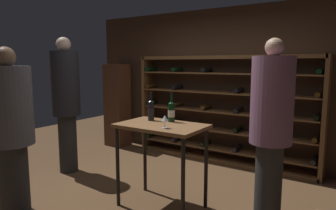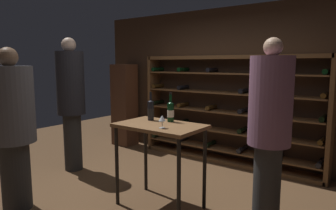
{
  "view_description": "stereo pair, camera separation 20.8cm",
  "coord_description": "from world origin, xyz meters",
  "px_view_note": "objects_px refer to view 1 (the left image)",
  "views": [
    {
      "loc": [
        2.16,
        -2.96,
        1.68
      ],
      "look_at": [
        0.11,
        0.16,
        1.17
      ],
      "focal_mm": 32.47,
      "sensor_mm": 36.0,
      "label": 1
    },
    {
      "loc": [
        2.33,
        -2.84,
        1.68
      ],
      "look_at": [
        0.11,
        0.16,
        1.17
      ],
      "focal_mm": 32.47,
      "sensor_mm": 36.0,
      "label": 2
    }
  ],
  "objects_px": {
    "display_cabinet": "(117,105)",
    "wine_bottle_gold_foil": "(151,110)",
    "wine_bottle_black_capsule": "(171,111)",
    "person_bystander_red_print": "(10,125)",
    "wine_rack": "(222,110)",
    "wine_glass_stemmed_left": "(165,119)",
    "tasting_table": "(161,136)",
    "person_guest_plum_blouse": "(66,98)",
    "person_host_in_suit": "(271,122)"
  },
  "relations": [
    {
      "from": "tasting_table",
      "to": "person_bystander_red_print",
      "type": "relative_size",
      "value": 0.53
    },
    {
      "from": "wine_rack",
      "to": "wine_glass_stemmed_left",
      "type": "xyz_separation_m",
      "value": [
        0.24,
        -2.09,
        0.2
      ]
    },
    {
      "from": "wine_rack",
      "to": "person_bystander_red_print",
      "type": "height_order",
      "value": "person_bystander_red_print"
    },
    {
      "from": "person_host_in_suit",
      "to": "wine_bottle_black_capsule",
      "type": "xyz_separation_m",
      "value": [
        -1.11,
        -0.21,
        0.04
      ]
    },
    {
      "from": "wine_glass_stemmed_left",
      "to": "wine_rack",
      "type": "bearing_deg",
      "value": 96.43
    },
    {
      "from": "person_guest_plum_blouse",
      "to": "wine_glass_stemmed_left",
      "type": "distance_m",
      "value": 2.08
    },
    {
      "from": "wine_bottle_gold_foil",
      "to": "wine_glass_stemmed_left",
      "type": "bearing_deg",
      "value": -35.75
    },
    {
      "from": "wine_bottle_black_capsule",
      "to": "wine_glass_stemmed_left",
      "type": "relative_size",
      "value": 2.44
    },
    {
      "from": "person_guest_plum_blouse",
      "to": "wine_bottle_black_capsule",
      "type": "height_order",
      "value": "person_guest_plum_blouse"
    },
    {
      "from": "tasting_table",
      "to": "person_host_in_suit",
      "type": "height_order",
      "value": "person_host_in_suit"
    },
    {
      "from": "person_guest_plum_blouse",
      "to": "person_bystander_red_print",
      "type": "height_order",
      "value": "person_guest_plum_blouse"
    },
    {
      "from": "wine_rack",
      "to": "tasting_table",
      "type": "height_order",
      "value": "wine_rack"
    },
    {
      "from": "wine_bottle_black_capsule",
      "to": "wine_glass_stemmed_left",
      "type": "xyz_separation_m",
      "value": [
        0.14,
        -0.35,
        -0.02
      ]
    },
    {
      "from": "wine_rack",
      "to": "wine_bottle_gold_foil",
      "type": "height_order",
      "value": "wine_rack"
    },
    {
      "from": "person_bystander_red_print",
      "to": "wine_bottle_gold_foil",
      "type": "xyz_separation_m",
      "value": [
        1.06,
        1.17,
        0.1
      ]
    },
    {
      "from": "wine_rack",
      "to": "wine_bottle_black_capsule",
      "type": "bearing_deg",
      "value": -86.9
    },
    {
      "from": "wine_rack",
      "to": "wine_glass_stemmed_left",
      "type": "height_order",
      "value": "wine_rack"
    },
    {
      "from": "person_bystander_red_print",
      "to": "wine_glass_stemmed_left",
      "type": "distance_m",
      "value": 1.71
    },
    {
      "from": "person_bystander_red_print",
      "to": "wine_bottle_black_capsule",
      "type": "bearing_deg",
      "value": -1.92
    },
    {
      "from": "person_guest_plum_blouse",
      "to": "wine_glass_stemmed_left",
      "type": "xyz_separation_m",
      "value": [
        2.05,
        -0.33,
        -0.06
      ]
    },
    {
      "from": "display_cabinet",
      "to": "wine_glass_stemmed_left",
      "type": "bearing_deg",
      "value": -37.91
    },
    {
      "from": "person_host_in_suit",
      "to": "person_bystander_red_print",
      "type": "relative_size",
      "value": 1.04
    },
    {
      "from": "display_cabinet",
      "to": "wine_bottle_black_capsule",
      "type": "bearing_deg",
      "value": -34.06
    },
    {
      "from": "person_guest_plum_blouse",
      "to": "display_cabinet",
      "type": "relative_size",
      "value": 1.25
    },
    {
      "from": "wine_rack",
      "to": "tasting_table",
      "type": "relative_size",
      "value": 3.22
    },
    {
      "from": "wine_glass_stemmed_left",
      "to": "wine_bottle_gold_foil",
      "type": "bearing_deg",
      "value": 144.25
    },
    {
      "from": "tasting_table",
      "to": "wine_bottle_black_capsule",
      "type": "bearing_deg",
      "value": 87.04
    },
    {
      "from": "person_guest_plum_blouse",
      "to": "person_bystander_red_print",
      "type": "xyz_separation_m",
      "value": [
        0.59,
        -1.22,
        -0.14
      ]
    },
    {
      "from": "person_host_in_suit",
      "to": "wine_bottle_gold_foil",
      "type": "relative_size",
      "value": 5.57
    },
    {
      "from": "display_cabinet",
      "to": "wine_bottle_gold_foil",
      "type": "relative_size",
      "value": 4.78
    },
    {
      "from": "person_guest_plum_blouse",
      "to": "tasting_table",
      "type": "bearing_deg",
      "value": -97.43
    },
    {
      "from": "display_cabinet",
      "to": "wine_bottle_gold_foil",
      "type": "height_order",
      "value": "display_cabinet"
    },
    {
      "from": "wine_rack",
      "to": "wine_bottle_gold_foil",
      "type": "bearing_deg",
      "value": -95.04
    },
    {
      "from": "wine_rack",
      "to": "person_host_in_suit",
      "type": "height_order",
      "value": "person_host_in_suit"
    },
    {
      "from": "wine_rack",
      "to": "tasting_table",
      "type": "xyz_separation_m",
      "value": [
        0.08,
        -1.94,
        -0.04
      ]
    },
    {
      "from": "display_cabinet",
      "to": "person_host_in_suit",
      "type": "bearing_deg",
      "value": -21.67
    },
    {
      "from": "person_guest_plum_blouse",
      "to": "wine_bottle_gold_foil",
      "type": "height_order",
      "value": "person_guest_plum_blouse"
    },
    {
      "from": "tasting_table",
      "to": "wine_glass_stemmed_left",
      "type": "xyz_separation_m",
      "value": [
        0.15,
        -0.15,
        0.24
      ]
    },
    {
      "from": "wine_glass_stemmed_left",
      "to": "display_cabinet",
      "type": "bearing_deg",
      "value": 142.09
    },
    {
      "from": "display_cabinet",
      "to": "wine_glass_stemmed_left",
      "type": "xyz_separation_m",
      "value": [
        2.47,
        -1.92,
        0.26
      ]
    },
    {
      "from": "person_bystander_red_print",
      "to": "wine_bottle_black_capsule",
      "type": "relative_size",
      "value": 5.33
    },
    {
      "from": "wine_bottle_black_capsule",
      "to": "person_bystander_red_print",
      "type": "bearing_deg",
      "value": -136.97
    },
    {
      "from": "person_bystander_red_print",
      "to": "wine_glass_stemmed_left",
      "type": "xyz_separation_m",
      "value": [
        1.46,
        0.88,
        0.08
      ]
    },
    {
      "from": "tasting_table",
      "to": "person_bystander_red_print",
      "type": "height_order",
      "value": "person_bystander_red_print"
    },
    {
      "from": "wine_rack",
      "to": "wine_bottle_black_capsule",
      "type": "height_order",
      "value": "wine_rack"
    },
    {
      "from": "display_cabinet",
      "to": "wine_bottle_gold_foil",
      "type": "distance_m",
      "value": 2.66
    },
    {
      "from": "tasting_table",
      "to": "wine_bottle_black_capsule",
      "type": "distance_m",
      "value": 0.32
    },
    {
      "from": "tasting_table",
      "to": "wine_bottle_black_capsule",
      "type": "xyz_separation_m",
      "value": [
        0.01,
        0.2,
        0.26
      ]
    },
    {
      "from": "tasting_table",
      "to": "wine_bottle_gold_foil",
      "type": "height_order",
      "value": "wine_bottle_gold_foil"
    },
    {
      "from": "person_host_in_suit",
      "to": "display_cabinet",
      "type": "xyz_separation_m",
      "value": [
        -3.44,
        1.37,
        -0.25
      ]
    }
  ]
}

